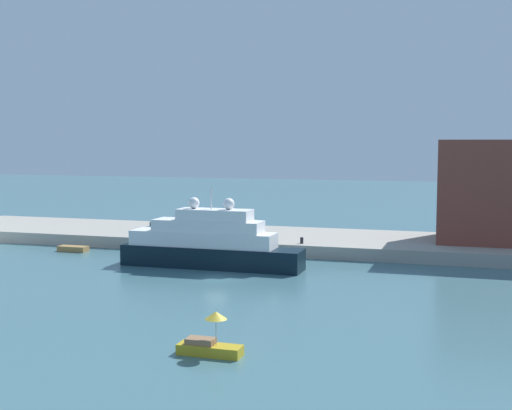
# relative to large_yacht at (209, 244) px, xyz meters

# --- Properties ---
(ground) EXTENTS (400.00, 400.00, 0.00)m
(ground) POSITION_rel_large_yacht_xyz_m (3.35, -6.55, -2.86)
(ground) COLOR #3D6670
(quay_dock) EXTENTS (110.00, 18.97, 1.68)m
(quay_dock) POSITION_rel_large_yacht_xyz_m (3.35, 18.94, -2.02)
(quay_dock) COLOR gray
(quay_dock) RESTS_ON ground
(large_yacht) EXTENTS (22.42, 4.23, 9.74)m
(large_yacht) POSITION_rel_large_yacht_xyz_m (0.00, 0.00, 0.00)
(large_yacht) COLOR black
(large_yacht) RESTS_ON ground
(small_motorboat) EXTENTS (4.67, 1.58, 3.20)m
(small_motorboat) POSITION_rel_large_yacht_xyz_m (12.48, -31.82, -1.95)
(small_motorboat) COLOR #B7991E
(small_motorboat) RESTS_ON ground
(work_barge) EXTENTS (4.15, 1.66, 0.75)m
(work_barge) POSITION_rel_large_yacht_xyz_m (-22.38, 5.53, -2.49)
(work_barge) COLOR olive
(work_barge) RESTS_ON ground
(parked_car) EXTENTS (4.18, 1.66, 1.52)m
(parked_car) POSITION_rel_large_yacht_xyz_m (-14.15, 16.21, -0.52)
(parked_car) COLOR silver
(parked_car) RESTS_ON quay_dock
(person_figure) EXTENTS (0.36, 0.36, 1.65)m
(person_figure) POSITION_rel_large_yacht_xyz_m (-9.30, 12.45, -0.42)
(person_figure) COLOR #334C8C
(person_figure) RESTS_ON quay_dock
(mooring_bollard) EXTENTS (0.44, 0.44, 0.83)m
(mooring_bollard) POSITION_rel_large_yacht_xyz_m (8.83, 11.21, -0.76)
(mooring_bollard) COLOR black
(mooring_bollard) RESTS_ON quay_dock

